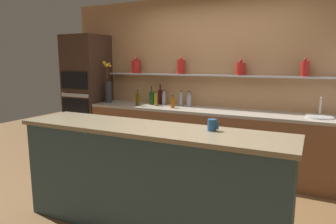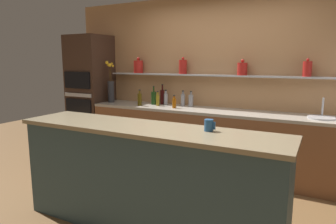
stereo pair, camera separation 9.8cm
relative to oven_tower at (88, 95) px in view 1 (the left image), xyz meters
name	(u,v)px [view 1 (the left image)]	position (x,y,z in m)	size (l,w,h in m)	color
ground_plane	(173,204)	(2.27, -1.24, -1.03)	(12.00, 12.00, 0.00)	brown
back_wall_unit	(217,82)	(2.26, 0.36, 0.27)	(5.20, 0.28, 2.60)	tan
back_counter_unit	(204,139)	(2.19, 0.00, -0.57)	(3.68, 0.62, 0.92)	brown
island_counter	(149,179)	(2.27, -1.79, -0.52)	(2.63, 0.61, 1.02)	#334C56
oven_tower	(88,95)	(0.00, 0.00, 0.00)	(0.66, 0.64, 2.06)	#3D281E
flower_vase	(108,88)	(0.47, -0.02, 0.13)	(0.13, 0.15, 0.70)	#2D2D33
sink_fixture	(320,116)	(3.71, 0.01, -0.09)	(0.33, 0.33, 0.25)	#B7B7BC
bottle_spirit_0	(189,100)	(1.89, 0.16, -0.01)	(0.07, 0.07, 0.24)	gray
bottle_oil_1	(156,100)	(1.39, -0.01, -0.02)	(0.05, 0.05, 0.23)	olive
bottle_wine_2	(152,98)	(1.26, 0.09, 0.00)	(0.08, 0.08, 0.30)	#193814
bottle_spirit_3	(164,99)	(1.45, 0.14, -0.01)	(0.06, 0.06, 0.24)	gray
bottle_sauce_4	(173,103)	(1.72, -0.10, -0.03)	(0.06, 0.06, 0.20)	#9E4C0A
bottle_oil_5	(138,99)	(1.12, -0.12, -0.01)	(0.07, 0.07, 0.25)	#47380A
bottle_spirit_6	(181,100)	(1.74, 0.17, -0.01)	(0.07, 0.07, 0.24)	gray
bottle_wine_7	(160,97)	(1.37, 0.19, 0.01)	(0.07, 0.07, 0.33)	#380C0C
coffee_mug	(212,125)	(2.85, -1.68, 0.04)	(0.10, 0.08, 0.10)	#235184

